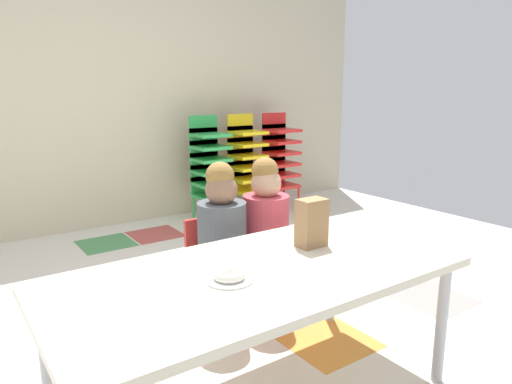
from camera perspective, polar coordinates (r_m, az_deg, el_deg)
The scene contains 11 objects.
ground_plane at distance 2.69m, azimuth -5.75°, elevation -16.60°, with size 6.56×4.74×0.02m.
back_wall at distance 4.57m, azimuth -21.08°, elevation 11.84°, with size 6.56×0.10×2.62m, color beige.
craft_table at distance 1.90m, azimuth 0.28°, elevation -10.78°, with size 1.65×0.81×0.59m.
seated_child_near_camera at distance 2.50m, azimuth -4.27°, elevation -4.71°, with size 0.34×0.34×0.92m.
seated_child_middle_seat at distance 2.66m, azimuth 1.11°, elevation -3.67°, with size 0.32×0.31×0.92m.
kid_chair_green_stack at distance 4.62m, azimuth -5.74°, elevation 3.49°, with size 0.32×0.30×1.04m.
kid_chair_yellow_stack at distance 4.84m, azimuth -1.27°, elevation 3.96°, with size 0.32×0.30×1.04m.
kid_chair_red_stack at distance 5.10m, azimuth 2.84°, elevation 4.37°, with size 0.32×0.30×1.04m.
paper_bag_brown at distance 2.13m, azimuth 6.78°, elevation -3.74°, with size 0.13×0.09×0.22m, color #9E754C.
paper_plate_near_edge at distance 1.78m, azimuth -3.25°, elevation -10.61°, with size 0.18×0.18×0.01m, color white.
donut_powdered_on_plate at distance 1.77m, azimuth -3.26°, elevation -9.96°, with size 0.12×0.12×0.04m, color white.
Camera 1 is at (-1.13, -2.06, 1.29)m, focal length 32.88 mm.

